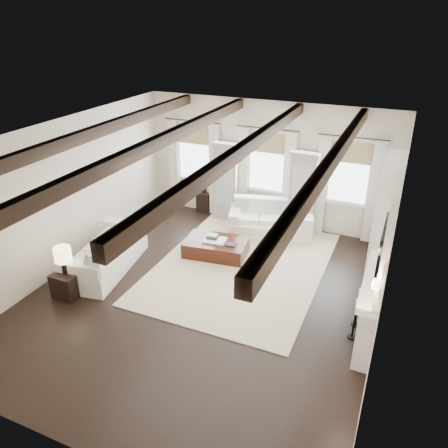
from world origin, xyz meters
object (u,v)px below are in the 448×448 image
at_px(sofa_left, 108,253).
at_px(side_table_back, 205,201).
at_px(sofa_back, 271,221).
at_px(side_table_front, 68,284).
at_px(ottoman, 216,248).

xyz_separation_m(sofa_left, side_table_back, (0.57, 3.66, -0.10)).
distance_m(sofa_back, side_table_back, 2.23).
distance_m(sofa_left, side_table_back, 3.70).
xyz_separation_m(sofa_left, side_table_front, (-0.13, -1.12, -0.13)).
relative_size(sofa_left, side_table_back, 4.24).
relative_size(sofa_back, ottoman, 1.58).
height_order(sofa_left, ottoman, sofa_left).
height_order(side_table_front, side_table_back, side_table_back).
bearing_deg(sofa_back, side_table_back, 163.95).
xyz_separation_m(sofa_back, side_table_back, (-2.15, 0.62, -0.08)).
height_order(sofa_back, sofa_left, sofa_left).
relative_size(ottoman, side_table_back, 2.53).
bearing_deg(sofa_left, ottoman, 38.26).
relative_size(sofa_back, side_table_front, 4.41).
bearing_deg(ottoman, side_table_back, 114.79).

